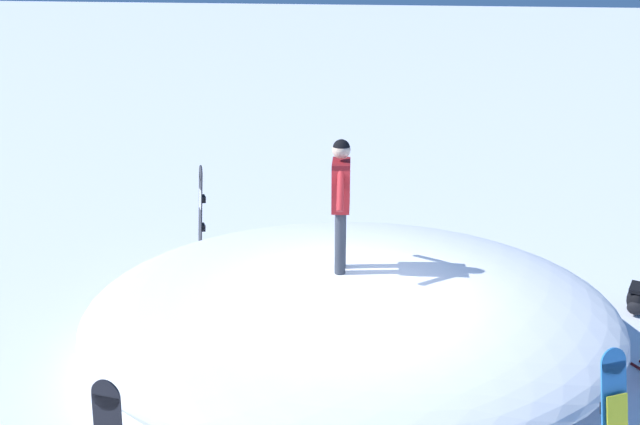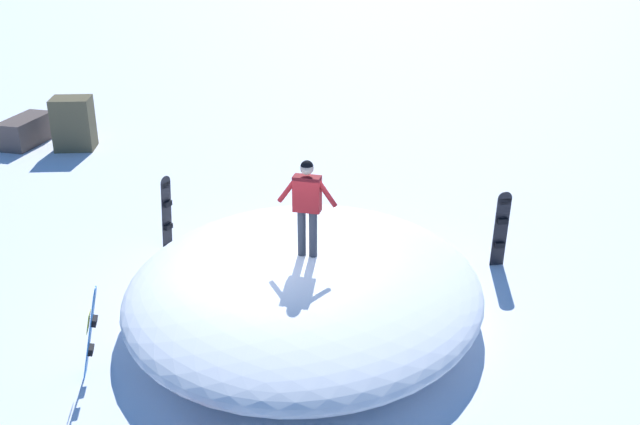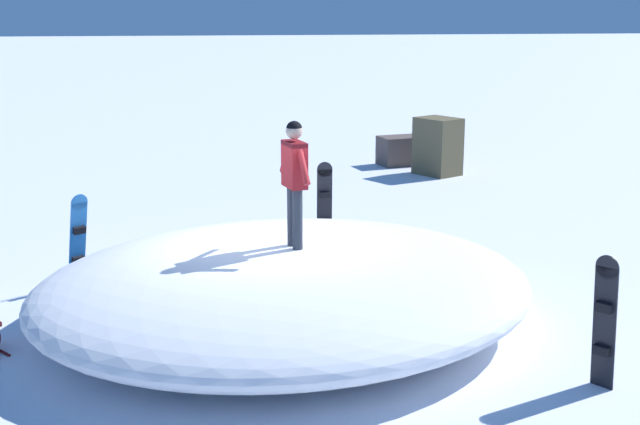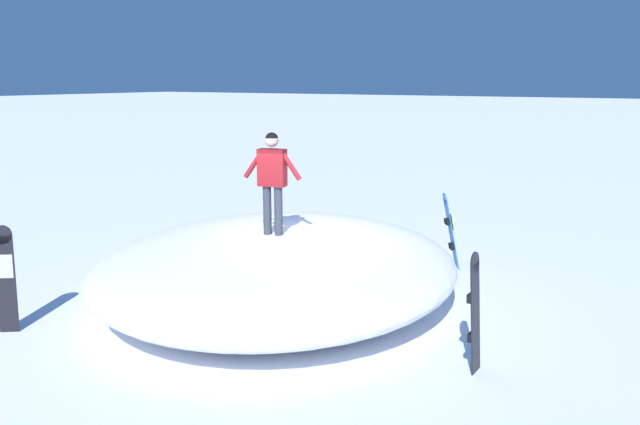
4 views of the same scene
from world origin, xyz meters
name	(u,v)px [view 1 (image 1 of 4)]	position (x,y,z in m)	size (l,w,h in m)	color
ground	(366,370)	(0.00, 0.00, 0.00)	(240.00, 240.00, 0.00)	white
snow_mound	(351,309)	(-0.34, 0.50, 0.56)	(6.93, 6.11, 1.11)	white
snowboarder_standing	(341,194)	(-0.48, 0.48, 2.14)	(0.32, 1.02, 1.72)	#333842
snowboard_secondary_upright	(201,208)	(-3.70, 3.03, 0.83)	(0.26, 0.30, 1.61)	black
backpack_far	(638,299)	(3.47, 2.66, 0.22)	(0.40, 0.70, 0.43)	black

